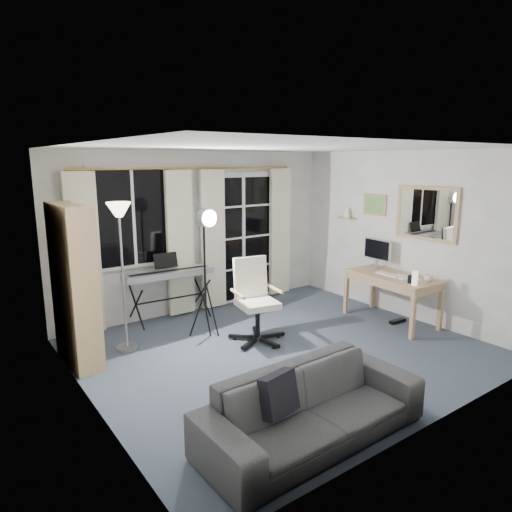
{
  "coord_description": "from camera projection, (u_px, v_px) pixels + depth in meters",
  "views": [
    {
      "loc": [
        -3.29,
        -4.03,
        2.26
      ],
      "look_at": [
        -0.14,
        0.35,
        1.13
      ],
      "focal_mm": 32.0,
      "sensor_mm": 36.0,
      "label": 1
    }
  ],
  "objects": [
    {
      "name": "wall_mirror",
      "position": [
        426.0,
        213.0,
        6.22
      ],
      "size": [
        0.04,
        0.94,
        0.74
      ],
      "color": "tan",
      "rests_on": "floor"
    },
    {
      "name": "office_chair",
      "position": [
        253.0,
        292.0,
        5.79
      ],
      "size": [
        0.73,
        0.72,
        1.06
      ],
      "rotation": [
        0.0,
        0.0,
        -0.19
      ],
      "color": "black",
      "rests_on": "floor"
    },
    {
      "name": "curtains",
      "position": [
        196.0,
        241.0,
        6.74
      ],
      "size": [
        3.6,
        0.07,
        2.13
      ],
      "color": "gold",
      "rests_on": "floor"
    },
    {
      "name": "desk_clutter",
      "position": [
        402.0,
        289.0,
        6.21
      ],
      "size": [
        0.43,
        0.77,
        0.87
      ],
      "rotation": [
        0.0,
        0.0,
        -0.05
      ],
      "color": "white",
      "rests_on": "desk"
    },
    {
      "name": "mug",
      "position": [
        429.0,
        277.0,
        6.04
      ],
      "size": [
        0.12,
        0.09,
        0.11
      ],
      "primitive_type": "imported",
      "rotation": [
        0.0,
        0.0,
        -0.05
      ],
      "color": "silver",
      "rests_on": "desk"
    },
    {
      "name": "wall_shelf",
      "position": [
        347.0,
        214.0,
        7.33
      ],
      "size": [
        0.16,
        0.3,
        0.18
      ],
      "color": "tan",
      "rests_on": "floor"
    },
    {
      "name": "sofa",
      "position": [
        313.0,
        396.0,
        3.7
      ],
      "size": [
        1.97,
        0.6,
        0.77
      ],
      "rotation": [
        0.0,
        0.0,
        0.01
      ],
      "color": "#29292B",
      "rests_on": "floor"
    },
    {
      "name": "keyboard_piano",
      "position": [
        169.0,
        274.0,
        6.36
      ],
      "size": [
        1.29,
        0.66,
        0.92
      ],
      "rotation": [
        0.0,
        0.0,
        -0.05
      ],
      "color": "black",
      "rests_on": "floor"
    },
    {
      "name": "desk",
      "position": [
        392.0,
        281.0,
        6.41
      ],
      "size": [
        0.7,
        1.31,
        0.68
      ],
      "rotation": [
        0.0,
        0.0,
        -0.05
      ],
      "color": "tan",
      "rests_on": "floor"
    },
    {
      "name": "window",
      "position": [
        133.0,
        217.0,
        6.21
      ],
      "size": [
        1.2,
        0.08,
        1.4
      ],
      "color": "white",
      "rests_on": "floor"
    },
    {
      "name": "studio_light",
      "position": [
        206.0,
        233.0,
        5.67
      ],
      "size": [
        0.34,
        0.34,
        1.71
      ],
      "rotation": [
        0.0,
        0.0,
        0.14
      ],
      "color": "black",
      "rests_on": "floor"
    },
    {
      "name": "monitor",
      "position": [
        377.0,
        250.0,
        6.8
      ],
      "size": [
        0.17,
        0.49,
        0.43
      ],
      "rotation": [
        0.0,
        0.0,
        -0.05
      ],
      "color": "silver",
      "rests_on": "desk"
    },
    {
      "name": "torchiere_lamp",
      "position": [
        120.0,
        232.0,
        5.29
      ],
      "size": [
        0.36,
        0.36,
        1.79
      ],
      "rotation": [
        0.0,
        0.0,
        -0.3
      ],
      "color": "#B2B2B7",
      "rests_on": "floor"
    },
    {
      "name": "framed_print",
      "position": [
        375.0,
        205.0,
        6.93
      ],
      "size": [
        0.03,
        0.42,
        0.32
      ],
      "color": "tan",
      "rests_on": "floor"
    },
    {
      "name": "bookshelf",
      "position": [
        72.0,
        291.0,
        5.0
      ],
      "size": [
        0.32,
        0.85,
        1.81
      ],
      "rotation": [
        0.0,
        0.0,
        0.04
      ],
      "color": "tan",
      "rests_on": "floor"
    },
    {
      "name": "french_door",
      "position": [
        242.0,
        239.0,
        7.33
      ],
      "size": [
        1.32,
        0.09,
        2.11
      ],
      "color": "white",
      "rests_on": "floor"
    },
    {
      "name": "floor",
      "position": [
        282.0,
        351.0,
        5.55
      ],
      "size": [
        4.5,
        4.0,
        0.02
      ],
      "primitive_type": "cube",
      "color": "#353E4E",
      "rests_on": "ground"
    }
  ]
}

